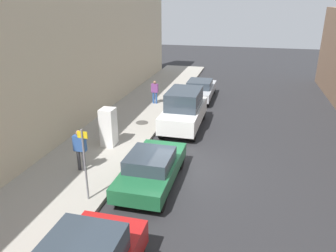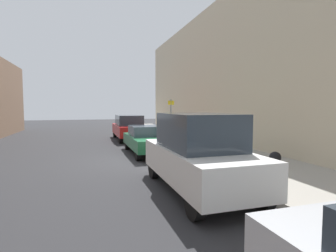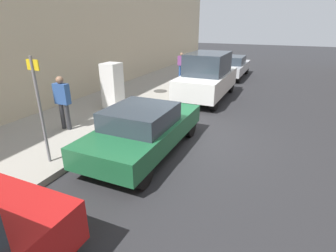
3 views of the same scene
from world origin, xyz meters
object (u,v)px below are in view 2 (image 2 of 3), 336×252
(pedestrian_standing_near, at_px, (203,129))
(parked_van_white, at_px, (198,153))
(parked_sedan_green, at_px, (147,139))
(discarded_refrigerator, at_px, (227,136))
(parked_suv_red, at_px, (129,127))
(street_sign_post, at_px, (171,119))
(trash_bag, at_px, (275,157))

(pedestrian_standing_near, height_order, parked_van_white, parked_van_white)
(pedestrian_standing_near, bearing_deg, parked_sedan_green, -174.66)
(parked_van_white, bearing_deg, discarded_refrigerator, -130.18)
(pedestrian_standing_near, relative_size, parked_suv_red, 0.37)
(street_sign_post, bearing_deg, trash_bag, 109.78)
(parked_suv_red, relative_size, parked_van_white, 1.03)
(pedestrian_standing_near, bearing_deg, discarded_refrigerator, -83.54)
(street_sign_post, distance_m, parked_sedan_green, 2.66)
(street_sign_post, xyz_separation_m, trash_bag, (-2.23, 6.21, -1.24))
(pedestrian_standing_near, distance_m, parked_sedan_green, 3.06)
(discarded_refrigerator, distance_m, trash_bag, 2.17)
(parked_suv_red, xyz_separation_m, parked_van_white, (-0.00, 12.14, 0.16))
(discarded_refrigerator, height_order, parked_sedan_green, discarded_refrigerator)
(parked_suv_red, bearing_deg, discarded_refrigerator, 108.84)
(pedestrian_standing_near, bearing_deg, parked_van_white, -108.32)
(discarded_refrigerator, xyz_separation_m, trash_bag, (-1.09, 1.74, -0.68))
(pedestrian_standing_near, height_order, parked_suv_red, pedestrian_standing_near)
(street_sign_post, relative_size, trash_bag, 5.85)
(parked_suv_red, height_order, parked_sedan_green, parked_suv_red)
(trash_bag, relative_size, parked_van_white, 0.10)
(parked_sedan_green, height_order, parked_van_white, parked_van_white)
(parked_sedan_green, bearing_deg, trash_bag, 131.97)
(parked_van_white, bearing_deg, parked_suv_red, -90.00)
(discarded_refrigerator, distance_m, street_sign_post, 4.65)
(discarded_refrigerator, relative_size, street_sign_post, 0.69)
(street_sign_post, xyz_separation_m, parked_suv_red, (1.81, -4.18, -0.72))
(parked_sedan_green, bearing_deg, street_sign_post, -136.56)
(discarded_refrigerator, xyz_separation_m, parked_van_white, (2.95, 3.49, -0.00))
(pedestrian_standing_near, xyz_separation_m, parked_van_white, (3.02, 6.11, -0.12))
(pedestrian_standing_near, bearing_deg, trash_bag, -68.79)
(parked_suv_red, relative_size, parked_sedan_green, 1.11)
(street_sign_post, bearing_deg, discarded_refrigerator, 104.31)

